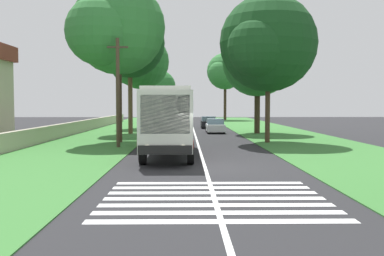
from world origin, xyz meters
TOP-DOWN VIEW (x-y plane):
  - ground at (0.00, 0.00)m, footprint 160.00×160.00m
  - grass_verge_left at (15.00, 8.20)m, footprint 120.00×8.00m
  - grass_verge_right at (15.00, -8.20)m, footprint 120.00×8.00m
  - centre_line at (15.00, 0.00)m, footprint 110.00×0.16m
  - coach_bus at (4.79, 1.80)m, footprint 11.16×2.62m
  - zebra_crossing at (-7.00, 0.00)m, footprint 5.85×6.80m
  - trailing_car_0 at (24.62, -2.09)m, footprint 4.30×1.78m
  - trailing_car_1 at (33.64, -1.85)m, footprint 4.30×1.78m
  - trailing_car_2 at (38.72, 1.79)m, footprint 4.30×1.78m
  - roadside_tree_left_0 at (32.88, 6.37)m, footprint 8.15×6.64m
  - roadside_tree_left_1 at (50.96, 5.22)m, footprint 6.11×5.23m
  - roadside_tree_left_2 at (23.10, 6.41)m, footprint 8.30×6.70m
  - roadside_tree_left_3 at (13.29, 6.10)m, footprint 8.86×6.98m
  - roadside_tree_right_1 at (12.76, -5.06)m, footprint 8.18×7.20m
  - roadside_tree_right_2 at (23.25, -5.95)m, footprint 8.06×6.86m
  - roadside_tree_right_3 at (60.52, -6.03)m, footprint 7.85×6.58m
  - utility_pole at (9.20, 5.37)m, footprint 0.24×1.40m
  - roadside_wall at (20.00, 11.60)m, footprint 70.00×0.40m

SIDE VIEW (x-z plane):
  - ground at x=0.00m, z-range 0.00..0.00m
  - zebra_crossing at x=-7.00m, z-range 0.00..0.01m
  - centre_line at x=15.00m, z-range 0.00..0.01m
  - grass_verge_left at x=15.00m, z-range 0.00..0.04m
  - grass_verge_right at x=15.00m, z-range 0.00..0.04m
  - roadside_wall at x=20.00m, z-range 0.04..1.21m
  - trailing_car_0 at x=24.62m, z-range -0.05..1.38m
  - trailing_car_1 at x=33.64m, z-range -0.05..1.38m
  - trailing_car_2 at x=38.72m, z-range -0.05..1.38m
  - coach_bus at x=4.79m, z-range 0.28..4.01m
  - utility_pole at x=9.20m, z-range 0.18..7.39m
  - roadside_tree_left_1 at x=50.96m, z-range 1.41..9.66m
  - roadside_tree_right_2 at x=23.25m, z-range 1.65..12.11m
  - roadside_tree_right_1 at x=12.76m, z-range 1.76..12.73m
  - roadside_tree_left_0 at x=32.88m, z-range 2.14..13.31m
  - roadside_tree_left_3 at x=13.29m, z-range 2.33..14.36m
  - roadside_tree_left_2 at x=23.10m, z-range 2.52..14.60m
  - roadside_tree_right_3 at x=60.52m, z-range 2.59..14.67m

